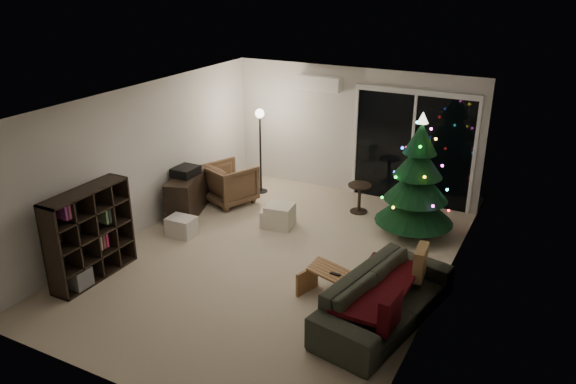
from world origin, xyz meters
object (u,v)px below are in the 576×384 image
object	(u,v)px
armchair	(230,183)
sofa	(385,299)
coffee_table	(345,290)
bookshelf	(82,232)
media_cabinet	(187,195)
christmas_tree	(418,176)

from	to	relation	value
armchair	sofa	size ratio (longest dim) A/B	0.38
sofa	coffee_table	bearing A→B (deg)	84.82
bookshelf	armchair	world-z (taller)	bookshelf
armchair	sofa	bearing A→B (deg)	169.50
media_cabinet	coffee_table	xyz separation A→B (m)	(3.68, -1.41, -0.18)
media_cabinet	coffee_table	distance (m)	3.95
media_cabinet	armchair	size ratio (longest dim) A/B	1.40
armchair	sofa	world-z (taller)	armchair
bookshelf	coffee_table	distance (m)	3.87
bookshelf	media_cabinet	world-z (taller)	bookshelf
armchair	media_cabinet	bearing A→B (deg)	84.81
bookshelf	christmas_tree	bearing A→B (deg)	47.30
coffee_table	sofa	bearing A→B (deg)	1.36
christmas_tree	media_cabinet	bearing A→B (deg)	-164.62
armchair	sofa	xyz separation A→B (m)	(3.90, -2.40, -0.06)
coffee_table	christmas_tree	distance (m)	2.64
coffee_table	christmas_tree	xyz separation A→B (m)	(0.24, 2.49, 0.87)
christmas_tree	sofa	bearing A→B (deg)	-81.84
sofa	coffee_table	size ratio (longest dim) A/B	1.89
bookshelf	coffee_table	world-z (taller)	bookshelf
media_cabinet	bookshelf	bearing A→B (deg)	-108.73
media_cabinet	coffee_table	bearing A→B (deg)	-39.65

